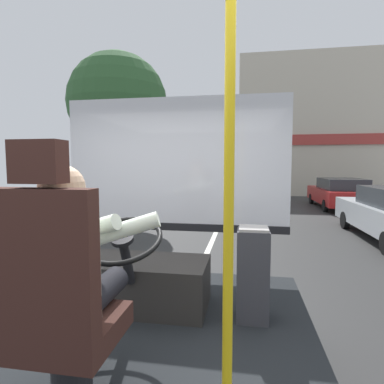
# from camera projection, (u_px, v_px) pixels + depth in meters

# --- Properties ---
(ground) EXTENTS (18.00, 44.00, 0.06)m
(ground) POSITION_uv_depth(u_px,v_px,m) (222.00, 220.00, 10.69)
(ground) COLOR #2E2E2E
(driver_seat) EXTENTS (0.48, 0.48, 1.31)m
(driver_seat) POSITION_uv_depth(u_px,v_px,m) (59.00, 305.00, 1.45)
(driver_seat) COLOR black
(driver_seat) RESTS_ON bus_floor
(bus_driver) EXTENTS (0.79, 0.56, 0.76)m
(bus_driver) POSITION_uv_depth(u_px,v_px,m) (71.00, 261.00, 1.55)
(bus_driver) COLOR black
(bus_driver) RESTS_ON driver_seat
(steering_console) EXTENTS (1.10, 0.98, 0.81)m
(steering_console) POSITION_uv_depth(u_px,v_px,m) (142.00, 281.00, 2.64)
(steering_console) COLOR #282623
(steering_console) RESTS_ON bus_floor
(handrail_pole) EXTENTS (0.04, 0.04, 1.96)m
(handrail_pole) POSITION_uv_depth(u_px,v_px,m) (229.00, 219.00, 1.30)
(handrail_pole) COLOR gold
(handrail_pole) RESTS_ON bus_floor
(fare_box) EXTENTS (0.24, 0.25, 0.73)m
(fare_box) POSITION_uv_depth(u_px,v_px,m) (253.00, 274.00, 2.42)
(fare_box) COLOR #333338
(fare_box) RESTS_ON bus_floor
(windshield_panel) EXTENTS (2.50, 0.08, 1.48)m
(windshield_panel) POSITION_uv_depth(u_px,v_px,m) (175.00, 179.00, 3.48)
(windshield_panel) COLOR silver
(street_tree) EXTENTS (3.09, 3.09, 5.35)m
(street_tree) POSITION_uv_depth(u_px,v_px,m) (118.00, 104.00, 9.81)
(street_tree) COLOR #4C3828
(street_tree) RESTS_ON ground
(shop_building) EXTENTS (13.05, 4.70, 8.43)m
(shop_building) POSITION_uv_depth(u_px,v_px,m) (343.00, 128.00, 19.90)
(shop_building) COLOR #BCB29E
(shop_building) RESTS_ON ground
(parked_car_red) EXTENTS (1.91, 4.22, 1.29)m
(parked_car_red) POSITION_uv_depth(u_px,v_px,m) (340.00, 193.00, 13.36)
(parked_car_red) COLOR maroon
(parked_car_red) RESTS_ON ground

